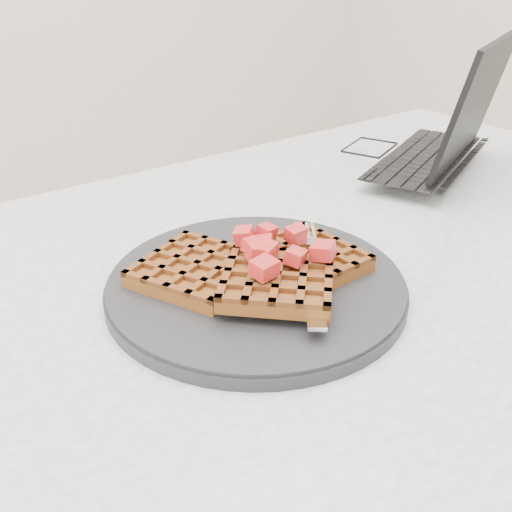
% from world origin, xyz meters
% --- Properties ---
extents(table, '(1.20, 0.80, 0.75)m').
position_xyz_m(table, '(0.00, 0.00, 0.64)').
color(table, silver).
rests_on(table, ground).
extents(plate, '(0.29, 0.29, 0.02)m').
position_xyz_m(plate, '(-0.12, 0.02, 0.76)').
color(plate, black).
rests_on(plate, table).
extents(waffles, '(0.22, 0.21, 0.03)m').
position_xyz_m(waffles, '(-0.12, 0.01, 0.78)').
color(waffles, brown).
rests_on(waffles, plate).
extents(strawberry_pile, '(0.15, 0.15, 0.02)m').
position_xyz_m(strawberry_pile, '(-0.12, 0.02, 0.80)').
color(strawberry_pile, '#A61214').
rests_on(strawberry_pile, waffles).
extents(fork, '(0.13, 0.16, 0.02)m').
position_xyz_m(fork, '(-0.09, -0.02, 0.77)').
color(fork, silver).
rests_on(fork, plate).
extents(laptop, '(0.34, 0.30, 0.20)m').
position_xyz_m(laptop, '(0.29, 0.16, 0.78)').
color(laptop, black).
rests_on(laptop, table).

